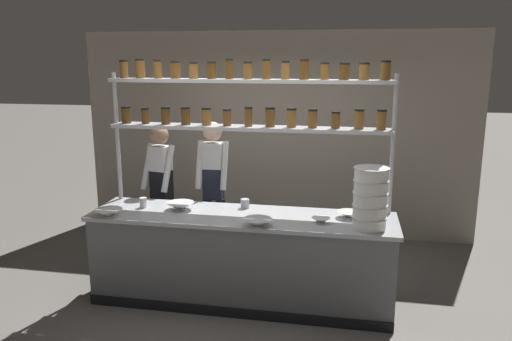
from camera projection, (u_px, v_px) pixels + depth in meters
The scene contains 14 objects.
ground_plane at pixel (242, 300), 5.15m from camera, with size 40.00×40.00×0.00m, color slate.
back_wall at pixel (275, 135), 6.93m from camera, with size 5.44×0.12×2.80m, color #9E9384.
prep_counter at pixel (242, 258), 5.05m from camera, with size 3.04×0.76×0.92m.
spice_shelf_unit at pixel (248, 107), 5.04m from camera, with size 2.92×0.28×2.44m.
chef_left at pixel (161, 186), 5.83m from camera, with size 0.41×0.34×1.69m.
chef_center at pixel (213, 184), 5.79m from camera, with size 0.37×0.31×1.74m.
container_stack at pixel (370, 198), 4.49m from camera, with size 0.32×0.32×0.57m.
prep_bowl_near_left at pixel (349, 215), 4.85m from camera, with size 0.23×0.23×0.06m.
prep_bowl_center_front at pixel (181, 206), 5.11m from camera, with size 0.28×0.28×0.08m.
prep_bowl_center_back at pixel (257, 223), 4.60m from camera, with size 0.27×0.27×0.07m.
prep_bowl_near_right at pixel (109, 213), 4.89m from camera, with size 0.27×0.27×0.07m.
prep_bowl_far_left at pixel (321, 220), 4.71m from camera, with size 0.17×0.17×0.05m.
serving_cup_front at pixel (143, 203), 5.19m from camera, with size 0.07×0.07×0.10m.
serving_cup_by_board at pixel (245, 203), 5.17m from camera, with size 0.09×0.09×0.09m.
Camera 1 is at (1.03, -4.62, 2.43)m, focal length 35.00 mm.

